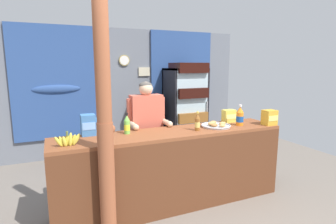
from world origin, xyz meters
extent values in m
plane|color=slate|center=(0.00, 1.14, 0.00)|extent=(7.43, 7.43, 0.00)
cube|color=slate|center=(0.00, 2.92, 1.26)|extent=(5.10, 0.12, 2.51)
cube|color=#2D4C89|center=(-1.32, 2.83, 1.46)|extent=(1.54, 0.04, 2.11)
ellipsoid|color=#2D4C89|center=(-1.32, 2.81, 1.35)|extent=(0.85, 0.10, 0.16)
cube|color=#2D4C89|center=(1.27, 2.83, 1.46)|extent=(1.43, 0.04, 2.11)
ellipsoid|color=#2D4C89|center=(1.27, 2.81, 1.35)|extent=(0.79, 0.10, 0.16)
cylinder|color=tan|center=(-0.02, 2.84, 1.89)|extent=(0.22, 0.03, 0.22)
cylinder|color=white|center=(-0.02, 2.82, 1.89)|extent=(0.18, 0.01, 0.18)
cube|color=beige|center=(0.40, 2.84, 1.66)|extent=(0.24, 0.02, 0.18)
cube|color=brown|center=(-0.04, 0.41, 0.95)|extent=(2.93, 0.58, 0.04)
cube|color=brown|center=(-0.04, 0.14, 0.47)|extent=(2.93, 0.04, 0.93)
cube|color=brown|center=(-1.47, 0.41, 0.47)|extent=(0.08, 0.53, 0.93)
cube|color=brown|center=(1.38, 0.41, 0.47)|extent=(0.08, 0.53, 0.93)
cylinder|color=#995133|center=(-0.95, 0.03, 0.62)|extent=(0.16, 0.16, 1.24)
cylinder|color=#995133|center=(-0.95, 0.03, 1.86)|extent=(0.15, 0.15, 1.24)
ellipsoid|color=#995133|center=(-0.88, 0.03, 1.17)|extent=(0.06, 0.05, 0.08)
cube|color=black|center=(1.16, 2.76, 0.86)|extent=(0.77, 0.04, 1.73)
cube|color=black|center=(0.80, 2.45, 0.86)|extent=(0.04, 0.67, 1.73)
cube|color=black|center=(1.53, 2.45, 0.86)|extent=(0.04, 0.67, 1.73)
cube|color=black|center=(1.16, 2.45, 1.71)|extent=(0.77, 0.67, 0.04)
cube|color=black|center=(1.16, 2.45, 0.04)|extent=(0.77, 0.67, 0.08)
cube|color=silver|center=(1.16, 2.13, 0.91)|extent=(0.71, 0.02, 1.57)
cylinder|color=#B7B7BC|center=(1.49, 2.09, 0.86)|extent=(0.02, 0.02, 0.40)
cube|color=silver|center=(1.16, 2.45, 0.64)|extent=(0.69, 0.59, 0.02)
cube|color=brown|center=(1.16, 2.31, 0.75)|extent=(0.65, 0.55, 0.20)
cube|color=silver|center=(1.16, 2.45, 1.14)|extent=(0.69, 0.59, 0.02)
cube|color=black|center=(1.16, 2.31, 1.25)|extent=(0.65, 0.55, 0.20)
cube|color=silver|center=(1.16, 2.45, 1.63)|extent=(0.69, 0.59, 0.02)
cube|color=black|center=(1.16, 2.31, 1.74)|extent=(0.65, 0.55, 0.20)
cube|color=brown|center=(0.13, 2.56, 0.59)|extent=(0.04, 0.28, 1.18)
cube|color=brown|center=(0.57, 2.56, 0.59)|extent=(0.04, 0.28, 1.18)
cube|color=brown|center=(0.35, 2.56, 1.00)|extent=(0.44, 0.28, 0.02)
cylinder|color=brown|center=(0.28, 2.56, 1.07)|extent=(0.07, 0.07, 0.10)
cylinder|color=#75C64C|center=(0.42, 2.56, 1.07)|extent=(0.06, 0.06, 0.11)
cube|color=brown|center=(0.35, 2.56, 0.65)|extent=(0.44, 0.28, 0.02)
cylinder|color=#56286B|center=(0.28, 2.56, 0.73)|extent=(0.05, 0.05, 0.13)
cylinder|color=black|center=(0.42, 2.56, 0.72)|extent=(0.06, 0.06, 0.11)
cube|color=brown|center=(0.35, 2.56, 0.30)|extent=(0.44, 0.28, 0.02)
cylinder|color=silver|center=(0.28, 2.56, 0.36)|extent=(0.06, 0.06, 0.11)
cylinder|color=orange|center=(0.42, 2.56, 0.36)|extent=(0.06, 0.06, 0.11)
cube|color=#3884D6|center=(-0.69, 2.07, 0.44)|extent=(0.61, 0.61, 0.04)
cube|color=#3884D6|center=(-0.79, 2.24, 0.66)|extent=(0.38, 0.25, 0.40)
cylinder|color=#3884D6|center=(-0.75, 1.81, 0.22)|extent=(0.04, 0.04, 0.44)
cylinder|color=#3884D6|center=(-0.43, 2.01, 0.22)|extent=(0.04, 0.04, 0.44)
cylinder|color=#3884D6|center=(-0.95, 2.13, 0.22)|extent=(0.04, 0.04, 0.44)
cylinder|color=#3884D6|center=(-0.63, 2.33, 0.22)|extent=(0.04, 0.04, 0.44)
cube|color=#3884D6|center=(-0.86, 1.96, 0.56)|extent=(0.24, 0.36, 0.03)
cube|color=#3884D6|center=(-0.52, 2.17, 0.56)|extent=(0.24, 0.36, 0.03)
cylinder|color=#28282D|center=(-0.31, 0.92, 0.41)|extent=(0.11, 0.11, 0.82)
cylinder|color=#28282D|center=(-0.13, 0.92, 0.41)|extent=(0.11, 0.11, 0.82)
cube|color=#D15B47|center=(-0.22, 0.92, 1.10)|extent=(0.44, 0.20, 0.57)
sphere|color=#DBB28E|center=(-0.22, 0.92, 1.47)|extent=(0.19, 0.19, 0.19)
ellipsoid|color=#4C4742|center=(-0.22, 0.93, 1.52)|extent=(0.18, 0.18, 0.10)
cylinder|color=#D15B47|center=(-0.45, 0.92, 1.18)|extent=(0.08, 0.08, 0.33)
cylinder|color=#DBB28E|center=(-0.45, 0.77, 1.01)|extent=(0.07, 0.26, 0.07)
sphere|color=#DBB28E|center=(-0.45, 0.64, 1.01)|extent=(0.08, 0.08, 0.08)
cylinder|color=#D15B47|center=(0.02, 0.92, 1.18)|extent=(0.08, 0.08, 0.33)
cylinder|color=#DBB28E|center=(0.02, 0.77, 1.01)|extent=(0.07, 0.26, 0.07)
sphere|color=#DBB28E|center=(0.02, 0.64, 1.01)|extent=(0.08, 0.08, 0.08)
cylinder|color=orange|center=(0.94, 0.36, 1.06)|extent=(0.10, 0.10, 0.18)
cone|color=orange|center=(0.94, 0.36, 1.19)|extent=(0.10, 0.10, 0.08)
cylinder|color=white|center=(0.94, 0.36, 1.25)|extent=(0.04, 0.04, 0.03)
cylinder|color=#194C99|center=(0.94, 0.36, 1.06)|extent=(0.10, 0.10, 0.08)
cylinder|color=brown|center=(0.26, 0.33, 1.05)|extent=(0.06, 0.06, 0.15)
cone|color=brown|center=(0.26, 0.33, 1.16)|extent=(0.06, 0.06, 0.07)
cylinder|color=#E5CC4C|center=(0.26, 0.33, 1.21)|extent=(0.03, 0.03, 0.02)
cylinder|color=#E5D166|center=(0.26, 0.33, 1.05)|extent=(0.07, 0.07, 0.07)
cylinder|color=#75C64C|center=(-0.60, 0.53, 1.05)|extent=(0.07, 0.07, 0.16)
cone|color=#75C64C|center=(-0.60, 0.53, 1.17)|extent=(0.07, 0.07, 0.07)
cylinder|color=black|center=(-0.60, 0.53, 1.22)|extent=(0.03, 0.03, 0.03)
cylinder|color=yellow|center=(-0.60, 0.53, 1.05)|extent=(0.07, 0.07, 0.07)
cube|color=gold|center=(1.34, 0.22, 1.08)|extent=(0.18, 0.14, 0.21)
cube|color=#FFE26D|center=(1.34, 0.15, 1.08)|extent=(0.16, 0.00, 0.07)
cube|color=#EAD14C|center=(0.93, 0.59, 1.06)|extent=(0.18, 0.12, 0.18)
cube|color=#FFFF8C|center=(0.93, 0.54, 1.06)|extent=(0.17, 0.00, 0.06)
cube|color=#3D75B7|center=(-1.04, 0.64, 1.10)|extent=(0.16, 0.15, 0.25)
cube|color=#7CB5F7|center=(-1.04, 0.57, 1.10)|extent=(0.15, 0.00, 0.09)
cylinder|color=#BCBCC1|center=(0.59, 0.41, 0.98)|extent=(0.38, 0.38, 0.02)
torus|color=#BCBCC1|center=(0.59, 0.41, 0.99)|extent=(0.40, 0.40, 0.02)
ellipsoid|color=tan|center=(0.71, 0.43, 1.01)|extent=(0.09, 0.07, 0.04)
ellipsoid|color=#C68947|center=(0.62, 0.53, 1.01)|extent=(0.08, 0.08, 0.04)
ellipsoid|color=tan|center=(0.54, 0.44, 1.02)|extent=(0.10, 0.09, 0.05)
ellipsoid|color=#B2753D|center=(0.53, 0.37, 1.01)|extent=(0.10, 0.07, 0.05)
ellipsoid|color=tan|center=(0.62, 0.31, 1.01)|extent=(0.08, 0.06, 0.04)
ellipsoid|color=#DBCC42|center=(-1.38, 0.28, 1.03)|extent=(0.09, 0.04, 0.12)
ellipsoid|color=#DBCC42|center=(-1.35, 0.29, 1.02)|extent=(0.06, 0.04, 0.12)
ellipsoid|color=#DBCC42|center=(-1.32, 0.27, 1.02)|extent=(0.06, 0.04, 0.12)
ellipsoid|color=#DBCC42|center=(-1.29, 0.29, 1.03)|extent=(0.05, 0.04, 0.13)
ellipsoid|color=#DBCC42|center=(-1.26, 0.28, 1.04)|extent=(0.05, 0.05, 0.15)
ellipsoid|color=#DBCC42|center=(-1.23, 0.29, 1.03)|extent=(0.07, 0.04, 0.13)
ellipsoid|color=#DBCC42|center=(-1.20, 0.28, 1.03)|extent=(0.10, 0.03, 0.14)
cylinder|color=olive|center=(-1.29, 0.28, 1.10)|extent=(0.02, 0.02, 0.05)
camera|label=1|loc=(-1.40, -2.56, 1.79)|focal=28.75mm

